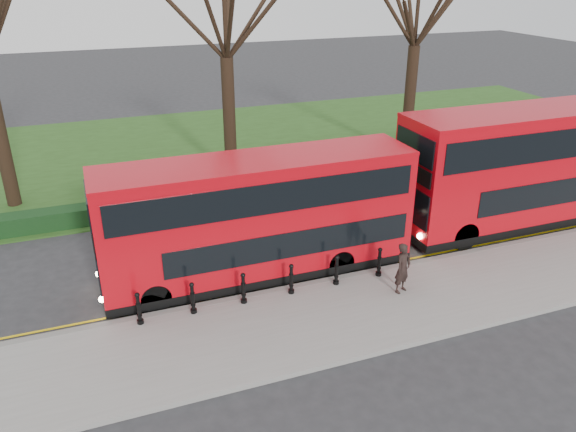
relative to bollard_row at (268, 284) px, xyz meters
name	(u,v)px	position (x,y,z in m)	size (l,w,h in m)	color
ground	(253,281)	(-0.08, 1.35, -0.65)	(120.00, 120.00, 0.00)	#28282B
pavement	(283,329)	(-0.08, -1.65, -0.57)	(60.00, 4.00, 0.15)	gray
kerb	(262,294)	(-0.08, 0.35, -0.57)	(60.00, 0.25, 0.16)	slate
grass_verge	(174,153)	(-0.08, 16.35, -0.62)	(60.00, 18.00, 0.06)	#264818
hedge	(207,199)	(-0.08, 8.15, -0.25)	(60.00, 0.90, 0.80)	black
yellow_line_outer	(259,292)	(-0.08, 0.65, -0.64)	(60.00, 0.10, 0.01)	yellow
yellow_line_inner	(257,289)	(-0.08, 0.85, -0.64)	(60.00, 0.10, 0.01)	yellow
tree_mid	(225,14)	(1.92, 11.35, 7.15)	(6.88, 6.88, 10.74)	black
tree_right	(418,6)	(11.92, 11.35, 7.23)	(6.94, 6.94, 10.85)	black
bollard_row	(268,284)	(0.00, 0.00, 0.00)	(8.11, 0.15, 1.00)	black
bus_lead	(259,219)	(0.31, 1.78, 1.46)	(10.52, 2.42, 4.18)	#BC0712
bus_rear	(540,166)	(12.30, 2.05, 1.76)	(12.00, 2.75, 4.77)	#BC0712
pedestrian	(403,268)	(4.17, -1.15, 0.35)	(0.62, 0.41, 1.71)	black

